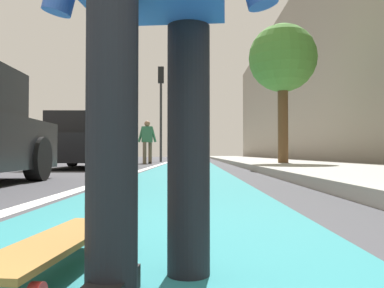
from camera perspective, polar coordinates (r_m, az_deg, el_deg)
ground_plane at (r=10.33m, az=-0.79°, el=-3.59°), size 80.00×80.00×0.00m
bike_lane_paint at (r=24.33m, az=-0.10°, el=-2.32°), size 56.00×1.82×0.00m
lane_stripe_white at (r=20.37m, az=-3.18°, el=-2.50°), size 52.00×0.16×0.01m
sidewalk_curb at (r=18.56m, az=9.47°, el=-2.38°), size 52.00×3.20×0.14m
building_facade at (r=23.38m, az=14.69°, el=8.45°), size 40.00×1.20×8.75m
skateboard at (r=1.44m, az=-18.83°, el=-13.47°), size 0.85×0.27×0.11m
parked_car_mid at (r=11.62m, az=-14.49°, el=0.20°), size 4.39×2.00×1.48m
traffic_light at (r=19.94m, az=-4.45°, el=6.73°), size 0.33×0.28×4.69m
street_tree_mid at (r=12.00m, az=12.78°, el=11.61°), size 1.94×1.94×4.11m
pedestrian_distant at (r=15.81m, az=-6.39°, el=0.69°), size 0.48×0.74×1.69m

